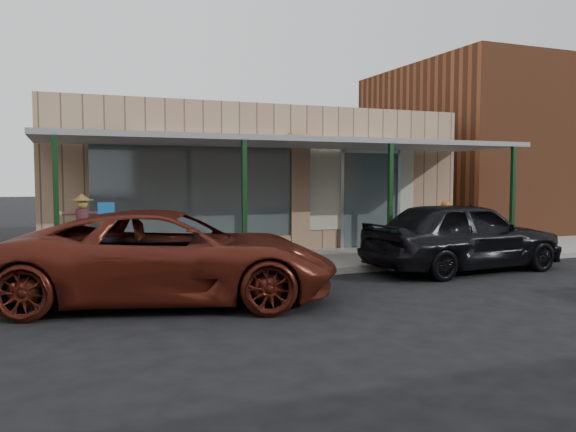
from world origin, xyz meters
name	(u,v)px	position (x,y,z in m)	size (l,w,h in m)	color
ground	(369,293)	(0.00, 0.00, 0.00)	(120.00, 120.00, 0.00)	black
sidewalk	(296,262)	(0.00, 3.60, 0.07)	(40.00, 3.20, 0.15)	gray
storefront	(242,180)	(0.00, 8.16, 2.09)	(12.00, 6.25, 4.20)	#9B7D5F
awning	(297,144)	(0.00, 3.56, 3.01)	(12.00, 3.00, 3.04)	gray
block_buildings_near	(288,132)	(2.01, 9.20, 3.77)	(61.00, 8.00, 8.00)	brown
barrel_scarecrow	(83,244)	(-5.00, 3.88, 0.72)	(1.02, 0.80, 1.69)	#4A351D
barrel_pumpkin	(191,253)	(-2.60, 3.89, 0.39)	(0.70, 0.70, 0.68)	#4A351D
handicap_sign	(107,230)	(-4.59, 2.40, 1.15)	(0.32, 0.07, 1.55)	gray
parked_sedan	(463,235)	(3.31, 1.37, 0.84)	(5.02, 2.28, 1.67)	black
car_maroon	(170,256)	(-3.65, 0.60, 0.81)	(2.70, 5.85, 1.63)	#531A10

